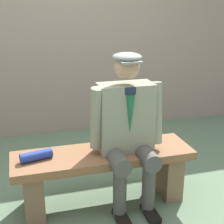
% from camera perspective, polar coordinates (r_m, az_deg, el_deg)
% --- Properties ---
extents(ground_plane, '(30.00, 30.00, 0.00)m').
position_cam_1_polar(ground_plane, '(3.12, -1.42, -14.79)').
color(ground_plane, '#576F52').
extents(bench, '(1.53, 0.45, 0.48)m').
position_cam_1_polar(bench, '(2.96, -1.47, -9.51)').
color(bench, brown).
rests_on(bench, ground).
extents(seated_man, '(0.62, 0.56, 1.32)m').
position_cam_1_polar(seated_man, '(2.79, 2.63, -2.35)').
color(seated_man, gray).
rests_on(seated_man, ground).
extents(rolled_magazine, '(0.27, 0.14, 0.08)m').
position_cam_1_polar(rolled_magazine, '(2.79, -12.62, -7.20)').
color(rolled_magazine, navy).
rests_on(rolled_magazine, bench).
extents(stadium_wall, '(12.00, 0.24, 2.38)m').
position_cam_1_polar(stadium_wall, '(4.50, -7.80, 11.70)').
color(stadium_wall, gray).
rests_on(stadium_wall, ground).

